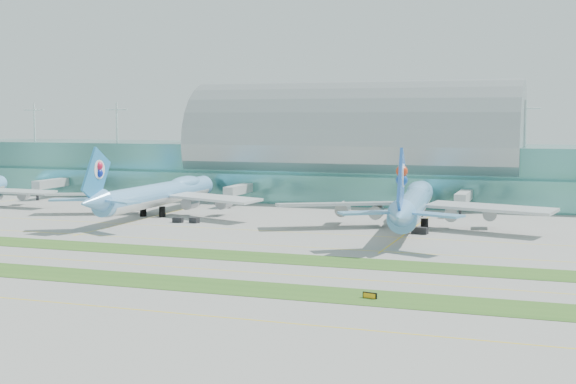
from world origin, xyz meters
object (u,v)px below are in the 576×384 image
at_px(terminal, 354,160).
at_px(taxiway_sign_east, 370,296).
at_px(airliner_c, 413,202).
at_px(airliner_b, 160,193).

relative_size(terminal, taxiway_sign_east, 133.52).
relative_size(terminal, airliner_c, 4.03).
bearing_deg(terminal, airliner_c, -63.88).
bearing_deg(airliner_c, airliner_b, 171.30).
bearing_deg(taxiway_sign_east, airliner_b, 146.52).
distance_m(terminal, airliner_c, 79.64).
height_order(airliner_b, taxiway_sign_east, airliner_b).
bearing_deg(airliner_c, terminal, 110.13).
bearing_deg(taxiway_sign_east, terminal, 117.80).
distance_m(terminal, airliner_b, 80.83).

